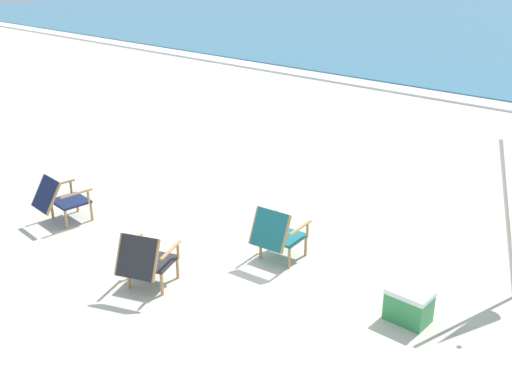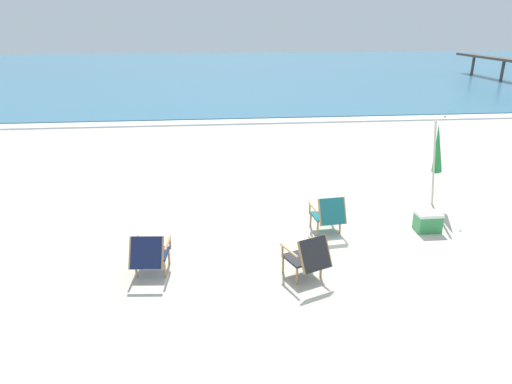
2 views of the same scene
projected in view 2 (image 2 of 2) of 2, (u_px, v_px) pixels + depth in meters
ground_plane at (325, 247)px, 8.55m from camera, size 80.00×80.00×0.00m
sea at (233, 70)px, 37.96m from camera, size 80.00×40.00×0.10m
surf_band at (259, 121)px, 19.08m from camera, size 80.00×1.10×0.06m
beach_chair_front_right at (150, 253)px, 7.45m from camera, size 0.64×0.82×0.77m
beach_chair_far_center at (329, 214)px, 8.95m from camera, size 0.65×0.77×0.80m
beach_chair_back_left at (308, 256)px, 7.35m from camera, size 0.80×0.89×0.80m
umbrella_furled_green at (437, 149)px, 9.94m from camera, size 0.53×0.49×2.08m
cooler_box at (428, 222)px, 9.15m from camera, size 0.49×0.35×0.40m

